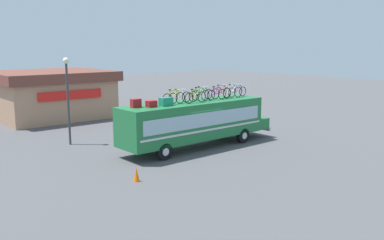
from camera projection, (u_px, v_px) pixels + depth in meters
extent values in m
plane|color=#4C4C4F|center=(194.00, 148.00, 25.58)|extent=(120.00, 120.00, 0.00)
cube|color=#1E6B38|center=(194.00, 120.00, 25.27)|extent=(9.83, 2.40, 2.24)
cube|color=#1E6B38|center=(252.00, 122.00, 28.87)|extent=(1.03, 2.21, 0.72)
cube|color=#99B7C6|center=(207.00, 119.00, 24.33)|extent=(9.04, 0.04, 0.83)
cube|color=#99B7C6|center=(181.00, 114.00, 26.15)|extent=(9.04, 0.04, 0.83)
cube|color=silver|center=(207.00, 130.00, 24.44)|extent=(9.43, 0.03, 0.12)
cube|color=silver|center=(181.00, 124.00, 26.27)|extent=(9.43, 0.03, 0.12)
cube|color=silver|center=(258.00, 127.00, 29.32)|extent=(0.16, 2.28, 0.24)
cylinder|color=black|center=(243.00, 136.00, 26.83)|extent=(0.96, 0.28, 0.96)
cylinder|color=silver|center=(243.00, 136.00, 26.83)|extent=(0.43, 0.30, 0.43)
cylinder|color=black|center=(220.00, 131.00, 28.43)|extent=(0.96, 0.28, 0.96)
cylinder|color=silver|center=(220.00, 131.00, 28.43)|extent=(0.43, 0.30, 0.43)
cylinder|color=black|center=(164.00, 152.00, 22.76)|extent=(0.96, 0.28, 0.96)
cylinder|color=silver|center=(164.00, 152.00, 22.76)|extent=(0.43, 0.30, 0.43)
cylinder|color=black|center=(143.00, 145.00, 24.35)|extent=(0.96, 0.28, 0.96)
cylinder|color=silver|center=(143.00, 145.00, 24.35)|extent=(0.43, 0.30, 0.43)
cube|color=maroon|center=(136.00, 103.00, 22.73)|extent=(0.55, 0.34, 0.48)
cube|color=maroon|center=(151.00, 104.00, 22.91)|extent=(0.54, 0.41, 0.36)
cube|color=#1E7F66|center=(166.00, 102.00, 23.38)|extent=(0.73, 0.45, 0.48)
torus|color=black|center=(167.00, 99.00, 23.66)|extent=(0.68, 0.04, 0.68)
torus|color=black|center=(180.00, 98.00, 24.29)|extent=(0.68, 0.04, 0.68)
cylinder|color=#B2B20C|center=(171.00, 94.00, 23.80)|extent=(0.19, 0.04, 0.48)
cylinder|color=#B2B20C|center=(175.00, 94.00, 23.99)|extent=(0.46, 0.04, 0.46)
cylinder|color=#B2B20C|center=(174.00, 90.00, 23.90)|extent=(0.60, 0.04, 0.07)
cylinder|color=#B2B20C|center=(169.00, 99.00, 23.77)|extent=(0.38, 0.03, 0.05)
cylinder|color=#B2B20C|center=(168.00, 95.00, 23.68)|extent=(0.24, 0.03, 0.50)
cylinder|color=#B2B20C|center=(179.00, 94.00, 24.19)|extent=(0.21, 0.03, 0.47)
cylinder|color=silver|center=(178.00, 90.00, 24.08)|extent=(0.03, 0.44, 0.03)
ellipsoid|color=black|center=(170.00, 90.00, 23.70)|extent=(0.20, 0.08, 0.06)
torus|color=black|center=(173.00, 98.00, 24.19)|extent=(0.66, 0.04, 0.66)
torus|color=black|center=(186.00, 97.00, 24.83)|extent=(0.66, 0.04, 0.66)
cylinder|color=white|center=(177.00, 94.00, 24.34)|extent=(0.19, 0.04, 0.47)
cylinder|color=white|center=(181.00, 94.00, 24.53)|extent=(0.47, 0.04, 0.45)
cylinder|color=white|center=(180.00, 90.00, 24.44)|extent=(0.61, 0.04, 0.07)
cylinder|color=white|center=(176.00, 98.00, 24.31)|extent=(0.38, 0.03, 0.05)
cylinder|color=white|center=(175.00, 94.00, 24.22)|extent=(0.25, 0.03, 0.49)
cylinder|color=white|center=(185.00, 93.00, 24.73)|extent=(0.21, 0.03, 0.46)
cylinder|color=silver|center=(184.00, 89.00, 24.63)|extent=(0.03, 0.44, 0.03)
ellipsoid|color=black|center=(176.00, 89.00, 24.24)|extent=(0.20, 0.08, 0.06)
torus|color=black|center=(189.00, 98.00, 24.25)|extent=(0.65, 0.04, 0.65)
torus|color=black|center=(202.00, 97.00, 24.89)|extent=(0.65, 0.04, 0.65)
cylinder|color=#B2B20C|center=(193.00, 94.00, 24.40)|extent=(0.19, 0.04, 0.46)
cylinder|color=#B2B20C|center=(197.00, 94.00, 24.59)|extent=(0.46, 0.04, 0.45)
cylinder|color=#B2B20C|center=(196.00, 90.00, 24.50)|extent=(0.60, 0.04, 0.07)
cylinder|color=#B2B20C|center=(191.00, 98.00, 24.37)|extent=(0.38, 0.03, 0.05)
cylinder|color=#B2B20C|center=(190.00, 94.00, 24.28)|extent=(0.25, 0.03, 0.48)
cylinder|color=#B2B20C|center=(201.00, 93.00, 24.79)|extent=(0.21, 0.03, 0.45)
cylinder|color=silver|center=(199.00, 89.00, 24.69)|extent=(0.03, 0.44, 0.03)
ellipsoid|color=black|center=(192.00, 89.00, 24.30)|extent=(0.20, 0.08, 0.06)
torus|color=black|center=(193.00, 97.00, 24.92)|extent=(0.68, 0.04, 0.68)
torus|color=black|center=(205.00, 95.00, 25.56)|extent=(0.68, 0.04, 0.68)
cylinder|color=green|center=(197.00, 92.00, 25.07)|extent=(0.20, 0.04, 0.48)
cylinder|color=green|center=(201.00, 92.00, 25.26)|extent=(0.47, 0.04, 0.47)
cylinder|color=green|center=(200.00, 88.00, 25.17)|extent=(0.61, 0.04, 0.07)
cylinder|color=green|center=(195.00, 96.00, 25.04)|extent=(0.38, 0.03, 0.05)
cylinder|color=green|center=(194.00, 92.00, 24.95)|extent=(0.25, 0.03, 0.50)
cylinder|color=green|center=(204.00, 92.00, 25.47)|extent=(0.21, 0.03, 0.47)
cylinder|color=silver|center=(203.00, 87.00, 25.36)|extent=(0.03, 0.44, 0.03)
ellipsoid|color=black|center=(196.00, 88.00, 24.97)|extent=(0.20, 0.08, 0.06)
torus|color=black|center=(196.00, 95.00, 25.66)|extent=(0.66, 0.04, 0.66)
torus|color=black|center=(208.00, 94.00, 26.36)|extent=(0.66, 0.04, 0.66)
cylinder|color=green|center=(200.00, 91.00, 25.83)|extent=(0.21, 0.04, 0.47)
cylinder|color=green|center=(203.00, 91.00, 26.04)|extent=(0.50, 0.04, 0.45)
cylinder|color=green|center=(202.00, 87.00, 25.94)|extent=(0.66, 0.04, 0.07)
cylinder|color=green|center=(198.00, 95.00, 25.79)|extent=(0.42, 0.03, 0.05)
cylinder|color=green|center=(197.00, 91.00, 25.70)|extent=(0.27, 0.03, 0.49)
cylinder|color=green|center=(207.00, 91.00, 26.26)|extent=(0.23, 0.03, 0.46)
cylinder|color=silver|center=(206.00, 86.00, 26.15)|extent=(0.03, 0.44, 0.03)
ellipsoid|color=black|center=(199.00, 87.00, 25.73)|extent=(0.20, 0.08, 0.06)
torus|color=black|center=(211.00, 95.00, 25.71)|extent=(0.67, 0.04, 0.67)
torus|color=black|center=(222.00, 94.00, 26.32)|extent=(0.67, 0.04, 0.67)
cylinder|color=purple|center=(214.00, 91.00, 25.85)|extent=(0.19, 0.04, 0.47)
cylinder|color=purple|center=(218.00, 91.00, 26.03)|extent=(0.45, 0.04, 0.46)
cylinder|color=purple|center=(217.00, 87.00, 25.94)|extent=(0.58, 0.04, 0.07)
cylinder|color=purple|center=(213.00, 95.00, 25.82)|extent=(0.37, 0.03, 0.05)
cylinder|color=purple|center=(212.00, 91.00, 25.73)|extent=(0.24, 0.03, 0.49)
cylinder|color=purple|center=(221.00, 91.00, 26.23)|extent=(0.20, 0.03, 0.46)
cylinder|color=silver|center=(220.00, 86.00, 26.12)|extent=(0.03, 0.44, 0.03)
ellipsoid|color=black|center=(213.00, 87.00, 25.75)|extent=(0.20, 0.08, 0.06)
torus|color=black|center=(215.00, 94.00, 26.31)|extent=(0.69, 0.04, 0.69)
torus|color=black|center=(227.00, 93.00, 26.96)|extent=(0.69, 0.04, 0.69)
cylinder|color=red|center=(219.00, 89.00, 26.46)|extent=(0.20, 0.04, 0.49)
cylinder|color=red|center=(222.00, 89.00, 26.66)|extent=(0.47, 0.04, 0.48)
cylinder|color=red|center=(221.00, 86.00, 26.57)|extent=(0.61, 0.04, 0.07)
cylinder|color=red|center=(218.00, 93.00, 26.43)|extent=(0.39, 0.03, 0.05)
cylinder|color=red|center=(217.00, 90.00, 26.34)|extent=(0.25, 0.03, 0.51)
cylinder|color=red|center=(226.00, 89.00, 26.86)|extent=(0.21, 0.03, 0.48)
cylinder|color=silver|center=(225.00, 85.00, 26.76)|extent=(0.03, 0.44, 0.03)
ellipsoid|color=black|center=(218.00, 85.00, 26.36)|extent=(0.20, 0.08, 0.06)
torus|color=black|center=(227.00, 93.00, 26.59)|extent=(0.70, 0.04, 0.70)
torus|color=black|center=(238.00, 92.00, 27.25)|extent=(0.70, 0.04, 0.70)
cylinder|color=white|center=(230.00, 89.00, 26.74)|extent=(0.20, 0.04, 0.50)
cylinder|color=white|center=(234.00, 89.00, 26.94)|extent=(0.48, 0.04, 0.48)
cylinder|color=white|center=(233.00, 85.00, 26.85)|extent=(0.63, 0.04, 0.07)
cylinder|color=white|center=(229.00, 93.00, 26.71)|extent=(0.40, 0.03, 0.05)
cylinder|color=white|center=(228.00, 89.00, 26.62)|extent=(0.26, 0.03, 0.52)
cylinder|color=white|center=(237.00, 89.00, 27.15)|extent=(0.22, 0.03, 0.49)
cylinder|color=silver|center=(236.00, 84.00, 27.04)|extent=(0.03, 0.44, 0.03)
ellipsoid|color=black|center=(230.00, 84.00, 26.64)|extent=(0.20, 0.08, 0.06)
torus|color=black|center=(232.00, 92.00, 27.20)|extent=(0.66, 0.04, 0.66)
torus|color=black|center=(243.00, 91.00, 27.86)|extent=(0.66, 0.04, 0.66)
cylinder|color=purple|center=(235.00, 88.00, 27.35)|extent=(0.20, 0.04, 0.47)
cylinder|color=purple|center=(238.00, 88.00, 27.56)|extent=(0.48, 0.04, 0.45)
cylinder|color=purple|center=(238.00, 85.00, 27.46)|extent=(0.63, 0.04, 0.07)
cylinder|color=purple|center=(234.00, 92.00, 27.32)|extent=(0.40, 0.03, 0.05)
cylinder|color=purple|center=(233.00, 89.00, 27.23)|extent=(0.26, 0.03, 0.49)
cylinder|color=purple|center=(242.00, 88.00, 27.77)|extent=(0.22, 0.03, 0.46)
cylinder|color=silver|center=(241.00, 84.00, 27.66)|extent=(0.03, 0.44, 0.03)
ellipsoid|color=black|center=(234.00, 85.00, 27.25)|extent=(0.20, 0.08, 0.06)
cube|color=tan|center=(51.00, 99.00, 36.44)|extent=(8.84, 8.11, 3.25)
cube|color=brown|center=(50.00, 76.00, 36.08)|extent=(9.55, 8.76, 0.83)
cube|color=red|center=(71.00, 95.00, 33.20)|extent=(5.31, 0.16, 0.70)
cone|color=orange|center=(136.00, 175.00, 19.16)|extent=(0.31, 0.31, 0.67)
cylinder|color=#38383D|center=(68.00, 104.00, 25.99)|extent=(0.14, 0.14, 5.22)
sphere|color=#F2EDCC|center=(66.00, 61.00, 25.51)|extent=(0.38, 0.38, 0.38)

